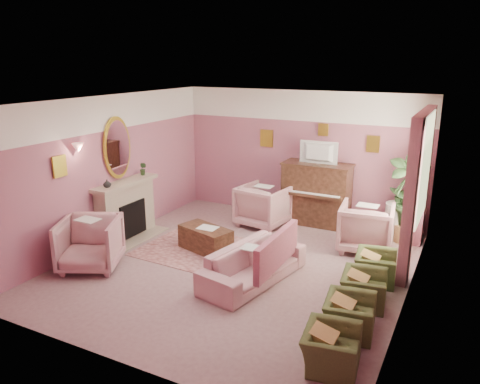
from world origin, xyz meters
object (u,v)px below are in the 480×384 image
at_px(olive_chair_a, 332,343).
at_px(olive_chair_d, 376,262).
at_px(sofa, 253,258).
at_px(floral_armchair_front, 90,241).
at_px(olive_chair_b, 350,310).
at_px(olive_chair_c, 364,284).
at_px(television, 318,151).
at_px(coffee_table, 206,239).
at_px(side_table, 398,221).
at_px(piano, 316,195).
at_px(floral_armchair_right, 366,225).
at_px(floral_armchair_left, 263,204).

height_order(olive_chair_a, olive_chair_d, same).
xyz_separation_m(sofa, floral_armchair_front, (-2.66, -0.82, 0.09)).
bearing_deg(olive_chair_b, olive_chair_c, 90.00).
relative_size(television, olive_chair_d, 1.11).
relative_size(coffee_table, side_table, 1.43).
bearing_deg(olive_chair_d, television, 129.07).
xyz_separation_m(piano, floral_armchair_right, (1.29, -0.99, -0.16)).
distance_m(television, coffee_table, 3.00).
height_order(sofa, olive_chair_a, sofa).
bearing_deg(olive_chair_b, side_table, 90.05).
distance_m(sofa, olive_chair_d, 1.96).
height_order(piano, sofa, piano).
distance_m(floral_armchair_left, floral_armchair_front, 3.69).
bearing_deg(piano, floral_armchair_front, -124.57).
xyz_separation_m(floral_armchair_left, side_table, (2.66, 0.59, -0.14)).
bearing_deg(floral_armchair_front, olive_chair_c, 11.63).
height_order(olive_chair_c, olive_chair_d, same).
relative_size(olive_chair_a, olive_chair_d, 1.00).
xyz_separation_m(floral_armchair_right, side_table, (0.42, 0.95, -0.14)).
bearing_deg(sofa, television, 89.62).
distance_m(floral_armchair_left, olive_chair_a, 4.80).
distance_m(coffee_table, side_table, 3.83).
relative_size(floral_armchair_right, olive_chair_a, 1.36).
bearing_deg(side_table, television, -179.67).
xyz_separation_m(coffee_table, floral_armchair_right, (2.63, 1.37, 0.26)).
xyz_separation_m(floral_armchair_front, olive_chair_a, (4.40, -0.74, -0.18)).
distance_m(floral_armchair_left, side_table, 2.73).
bearing_deg(sofa, olive_chair_d, 27.49).
height_order(olive_chair_b, olive_chair_d, same).
distance_m(floral_armchair_front, olive_chair_a, 4.46).
relative_size(coffee_table, floral_armchair_right, 1.02).
distance_m(sofa, floral_armchair_right, 2.46).
height_order(coffee_table, floral_armchair_right, floral_armchair_right).
height_order(coffee_table, floral_armchair_front, floral_armchair_front).
xyz_separation_m(olive_chair_b, olive_chair_d, (0.00, 1.64, 0.00)).
distance_m(coffee_table, olive_chair_c, 3.12).
distance_m(television, olive_chair_a, 5.05).
distance_m(piano, olive_chair_d, 2.78).
xyz_separation_m(sofa, side_table, (1.73, 3.03, -0.05)).
height_order(television, side_table, television).
bearing_deg(floral_armchair_right, floral_armchair_left, 170.97).
xyz_separation_m(sofa, olive_chair_d, (1.74, 0.90, -0.09)).
xyz_separation_m(television, floral_armchair_left, (-0.95, -0.58, -1.11)).
relative_size(floral_armchair_front, olive_chair_a, 1.36).
bearing_deg(olive_chair_a, piano, 110.36).
height_order(television, floral_armchair_right, television).
relative_size(piano, floral_armchair_front, 1.43).
distance_m(piano, floral_armchair_right, 1.63).
relative_size(floral_armchair_front, olive_chair_d, 1.36).
xyz_separation_m(coffee_table, olive_chair_c, (3.05, -0.63, 0.09)).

